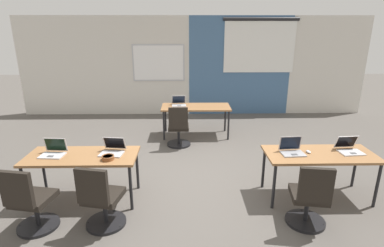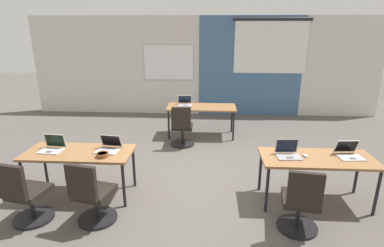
% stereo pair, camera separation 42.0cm
% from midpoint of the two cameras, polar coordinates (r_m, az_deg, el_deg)
% --- Properties ---
extents(ground_plane, '(24.00, 24.00, 0.00)m').
position_cam_midpoint_polar(ground_plane, '(5.31, -0.84, -10.36)').
color(ground_plane, '#56514C').
extents(back_wall_assembly, '(10.00, 0.27, 2.80)m').
position_cam_midpoint_polar(back_wall_assembly, '(8.95, -0.79, 10.74)').
color(back_wall_assembly, silver).
rests_on(back_wall_assembly, ground).
extents(desk_near_left, '(1.60, 0.70, 0.72)m').
position_cam_midpoint_polar(desk_near_left, '(4.81, -22.32, -6.20)').
color(desk_near_left, olive).
rests_on(desk_near_left, ground).
extents(desk_near_right, '(1.60, 0.70, 0.72)m').
position_cam_midpoint_polar(desk_near_right, '(4.82, 20.58, -5.94)').
color(desk_near_right, olive).
rests_on(desk_near_right, ground).
extents(desk_far_center, '(1.60, 0.70, 0.72)m').
position_cam_midpoint_polar(desk_far_center, '(7.13, -0.96, 2.77)').
color(desk_far_center, olive).
rests_on(desk_far_center, ground).
extents(laptop_near_left_end, '(0.35, 0.31, 0.23)m').
position_cam_midpoint_polar(laptop_near_left_end, '(4.95, -26.85, -4.76)').
color(laptop_near_left_end, silver).
rests_on(laptop_near_left_end, desk_near_left).
extents(chair_near_left_end, '(0.52, 0.57, 0.92)m').
position_cam_midpoint_polar(chair_near_left_end, '(4.51, -30.48, -13.05)').
color(chair_near_left_end, black).
rests_on(chair_near_left_end, ground).
extents(laptop_near_right_end, '(0.36, 0.34, 0.22)m').
position_cam_midpoint_polar(laptop_near_right_end, '(5.00, 25.35, -4.33)').
color(laptop_near_right_end, silver).
rests_on(laptop_near_right_end, desk_near_right).
extents(laptop_near_right_inner, '(0.35, 0.29, 0.24)m').
position_cam_midpoint_polar(laptop_near_right_inner, '(4.65, 15.83, -4.83)').
color(laptop_near_right_inner, '#9E9EA3').
rests_on(laptop_near_right_inner, desk_near_right).
extents(mouse_near_right_inner, '(0.07, 0.11, 0.03)m').
position_cam_midpoint_polar(mouse_near_right_inner, '(4.75, 18.68, -5.08)').
color(mouse_near_right_inner, silver).
rests_on(mouse_near_right_inner, desk_near_right).
extents(chair_near_right_inner, '(0.52, 0.57, 0.92)m').
position_cam_midpoint_polar(chair_near_right_inner, '(4.20, 18.47, -13.63)').
color(chair_near_right_inner, black).
rests_on(chair_near_right_inner, ground).
extents(laptop_far_left, '(0.35, 0.34, 0.22)m').
position_cam_midpoint_polar(laptop_far_left, '(7.20, -4.15, 3.77)').
color(laptop_far_left, '#B7B7BC').
rests_on(laptop_far_left, desk_far_center).
extents(chair_far_left, '(0.52, 0.54, 0.92)m').
position_cam_midpoint_polar(chair_far_left, '(6.56, -4.38, -1.21)').
color(chair_far_left, black).
rests_on(chair_far_left, ground).
extents(laptop_near_left_inner, '(0.37, 0.36, 0.22)m').
position_cam_midpoint_polar(laptop_near_left_inner, '(4.68, -17.21, -4.82)').
color(laptop_near_left_inner, '#B7B7BC').
rests_on(laptop_near_left_inner, desk_near_left).
extents(chair_near_left_inner, '(0.52, 0.58, 0.92)m').
position_cam_midpoint_polar(chair_near_left_inner, '(4.20, -19.50, -13.77)').
color(chair_near_left_inner, black).
rests_on(chair_near_left_inner, ground).
extents(snack_bowl, '(0.18, 0.18, 0.06)m').
position_cam_midpoint_polar(snack_bowl, '(4.48, -18.15, -6.11)').
color(snack_bowl, brown).
rests_on(snack_bowl, desk_near_left).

